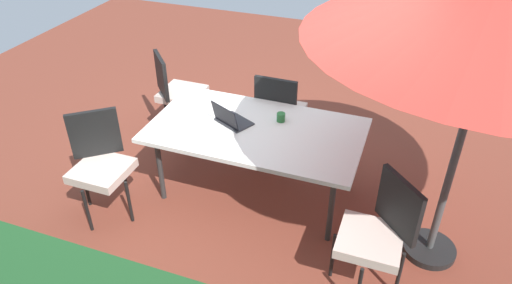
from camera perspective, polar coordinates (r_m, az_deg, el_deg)
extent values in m
cube|color=brown|center=(4.73, 0.00, -6.08)|extent=(10.00, 10.00, 0.02)
cube|color=white|center=(4.30, 0.00, 1.42)|extent=(1.93, 1.08, 0.04)
cylinder|color=#333333|center=(4.66, 11.12, -1.88)|extent=(0.05, 0.05, 0.70)
cylinder|color=#333333|center=(5.08, -7.12, 1.79)|extent=(0.05, 0.05, 0.70)
cylinder|color=#333333|center=(4.05, 9.03, -7.97)|extent=(0.05, 0.05, 0.70)
cylinder|color=#333333|center=(4.53, -11.48, -3.16)|extent=(0.05, 0.05, 0.70)
cylinder|color=#4C4C4C|center=(3.69, 23.50, 0.69)|extent=(0.06, 0.06, 2.36)
cylinder|color=black|center=(4.38, 20.09, -11.98)|extent=(0.44, 0.44, 0.06)
cube|color=beige|center=(4.40, -18.09, -3.31)|extent=(0.46, 0.46, 0.08)
cube|color=black|center=(4.43, -18.86, 0.99)|extent=(0.36, 0.31, 0.45)
cylinder|color=black|center=(4.43, -19.65, -7.80)|extent=(0.03, 0.03, 0.45)
cylinder|color=black|center=(4.41, -15.02, -6.98)|extent=(0.03, 0.03, 0.45)
cylinder|color=black|center=(4.71, -19.83, -5.01)|extent=(0.03, 0.03, 0.45)
cylinder|color=black|center=(4.70, -15.51, -4.23)|extent=(0.03, 0.03, 0.45)
cube|color=beige|center=(5.04, 3.01, 3.60)|extent=(0.46, 0.46, 0.08)
cube|color=black|center=(4.74, 2.32, 5.17)|extent=(0.44, 0.04, 0.45)
cylinder|color=black|center=(5.29, 5.39, 1.68)|extent=(0.03, 0.03, 0.45)
cylinder|color=black|center=(5.37, 1.69, 2.40)|extent=(0.03, 0.03, 0.45)
cylinder|color=black|center=(5.00, 4.25, -0.37)|extent=(0.03, 0.03, 0.45)
cylinder|color=black|center=(5.09, 0.37, 0.42)|extent=(0.03, 0.03, 0.45)
cube|color=beige|center=(5.47, -8.87, 5.78)|extent=(0.46, 0.46, 0.08)
cube|color=black|center=(5.31, -11.32, 7.86)|extent=(0.32, 0.35, 0.45)
cylinder|color=black|center=(5.48, -6.34, 2.88)|extent=(0.03, 0.03, 0.45)
cylinder|color=black|center=(5.78, -7.37, 4.57)|extent=(0.03, 0.03, 0.45)
cylinder|color=black|center=(5.41, -9.98, 2.11)|extent=(0.03, 0.03, 0.45)
cylinder|color=black|center=(5.72, -10.84, 3.86)|extent=(0.03, 0.03, 0.45)
cube|color=beige|center=(3.65, 13.54, -11.43)|extent=(0.46, 0.46, 0.08)
cube|color=black|center=(3.58, 16.86, -7.33)|extent=(0.33, 0.34, 0.45)
cylinder|color=black|center=(3.85, 9.21, -13.37)|extent=(0.03, 0.03, 0.45)
cylinder|color=black|center=(4.01, 13.69, -11.66)|extent=(0.03, 0.03, 0.45)
cylinder|color=black|center=(3.83, 16.85, -15.04)|extent=(0.03, 0.03, 0.45)
cube|color=#2D2D33|center=(4.38, -2.64, 2.46)|extent=(0.38, 0.34, 0.02)
cube|color=black|center=(4.26, -3.80, 3.17)|extent=(0.31, 0.19, 0.20)
cylinder|color=#286B33|center=(4.38, 3.02, 3.00)|extent=(0.08, 0.08, 0.08)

